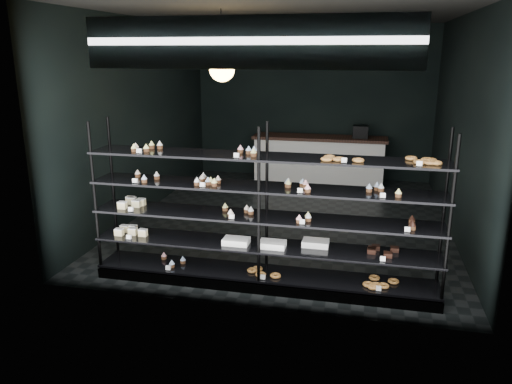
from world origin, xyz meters
TOP-DOWN VIEW (x-y plane):
  - room at (0.00, 0.00)m, footprint 5.01×6.01m
  - display_shelf at (0.04, -2.45)m, footprint 4.00×0.50m
  - signage at (0.00, -2.93)m, footprint 3.30×0.05m
  - pendant_lamp at (-0.69, -1.41)m, footprint 0.32×0.32m
  - service_counter at (0.23, 2.50)m, footprint 2.73×0.65m

SIDE VIEW (x-z plane):
  - service_counter at x=0.23m, z-range -0.11..1.12m
  - display_shelf at x=0.04m, z-range -0.33..1.58m
  - room at x=0.00m, z-range 0.00..3.20m
  - pendant_lamp at x=-0.69m, z-range 2.00..2.90m
  - signage at x=0.00m, z-range 2.50..3.00m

